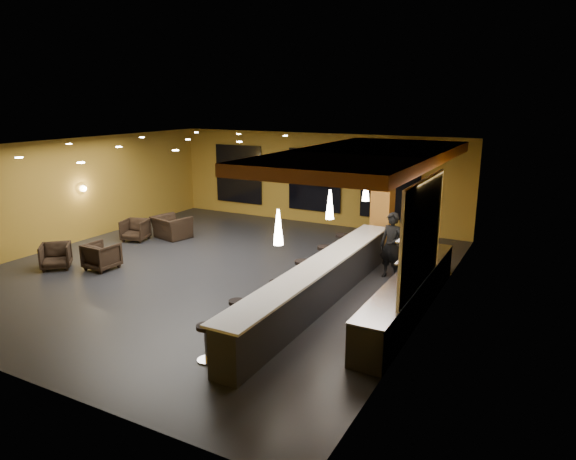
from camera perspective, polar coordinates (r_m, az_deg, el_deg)
The scene contains 34 objects.
floor at distance 14.93m, azimuth -7.72°, elevation -4.55°, with size 12.00×13.00×0.10m, color black.
ceiling at distance 14.18m, azimuth -8.22°, elevation 9.35°, with size 12.00×13.00×0.10m, color black.
wall_back at distance 20.03m, azimuth 3.10°, elevation 5.73°, with size 12.00×0.10×3.50m, color #A47A24.
wall_left at distance 18.61m, azimuth -23.29°, elevation 3.91°, with size 0.10×13.00×3.50m, color #A47A24.
wall_right at distance 12.02m, azimuth 16.13°, elevation -0.71°, with size 0.10×13.00×3.50m, color #A47A24.
wood_soffit at distance 13.22m, azimuth 8.79°, elevation 8.14°, with size 3.60×8.00×0.28m, color #A55A30.
window_left at distance 21.64m, azimuth -5.50°, elevation 6.20°, with size 2.20×0.06×2.40m, color black.
window_center at distance 19.94m, azimuth 2.97°, elevation 5.55°, with size 2.20×0.06×2.40m, color black.
window_right at distance 18.88m, azimuth 11.26°, elevation 4.79°, with size 2.20×0.06×2.40m, color black.
tile_backsplash at distance 11.03m, azimuth 14.66°, elevation -0.60°, with size 0.06×3.20×2.40m, color white.
bar_counter at distance 12.19m, azimuth 3.56°, elevation -6.11°, with size 0.60×8.00×1.00m, color black.
bar_top at distance 12.01m, azimuth 3.59°, elevation -3.77°, with size 0.78×8.10×0.05m, color silver.
prep_counter at distance 12.04m, azimuth 13.31°, elevation -7.11°, with size 0.70×6.00×0.86m, color black.
prep_top at distance 11.89m, azimuth 13.44°, elevation -5.06°, with size 0.72×6.00×0.03m, color silver.
wall_shelf_lower at distance 10.98m, azimuth 13.57°, elevation -2.77°, with size 0.30×1.50×0.03m, color silver.
wall_shelf_upper at distance 10.86m, azimuth 13.71°, elevation -0.50°, with size 0.30×1.50×0.03m, color silver.
column at distance 16.01m, azimuth 10.50°, elevation 3.31°, with size 0.60×0.60×3.50m, color #A66825.
wall_sconce at distance 18.78m, azimuth -21.80°, elevation 4.30°, with size 0.22×0.22×0.22m, color #FFE5B2.
pendant_0 at distance 9.93m, azimuth -1.09°, elevation 0.31°, with size 0.20×0.20×0.70m, color white.
pendant_1 at distance 12.12m, azimuth 4.68°, elevation 2.86°, with size 0.20×0.20×0.70m, color white.
pendant_2 at distance 14.41m, azimuth 8.66°, elevation 4.59°, with size 0.20×0.20×0.70m, color white.
staff_a at distance 14.12m, azimuth 11.43°, elevation -1.73°, with size 0.67×0.44×1.82m, color black.
staff_b at distance 15.00m, azimuth 12.84°, elevation -1.49°, with size 0.73×0.57×1.50m, color black.
staff_c at distance 14.72m, azimuth 14.01°, elevation -1.58°, with size 0.80×0.52×1.64m, color black.
armchair_a at distance 16.22m, azimuth -24.40°, elevation -2.65°, with size 0.79×0.81×0.74m, color black.
armchair_b at distance 15.66m, azimuth -19.99°, elevation -2.73°, with size 0.82×0.85×0.77m, color black.
armchair_c at distance 18.42m, azimuth -16.61°, elevation -0.00°, with size 0.80×0.82×0.75m, color black.
armchair_d at distance 18.44m, azimuth -12.82°, elevation 0.31°, with size 1.19×1.04×0.77m, color black.
bar_stool_0 at distance 9.83m, azimuth -9.12°, elevation -11.76°, with size 0.36×0.36×0.72m.
bar_stool_1 at distance 10.86m, azimuth -5.67°, elevation -9.05°, with size 0.36×0.36×0.71m.
bar_stool_2 at distance 11.82m, azimuth -1.24°, elevation -6.91°, with size 0.37×0.37×0.73m.
bar_stool_3 at distance 13.03m, azimuth 1.59°, elevation -4.63°, with size 0.41×0.41×0.81m.
bar_stool_4 at distance 14.17m, azimuth 4.07°, elevation -2.99°, with size 0.43×0.43×0.84m.
bar_stool_5 at distance 15.56m, azimuth 5.99°, elevation -1.51°, with size 0.41×0.41×0.81m.
Camera 1 is at (8.34, -11.41, 4.77)m, focal length 32.00 mm.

